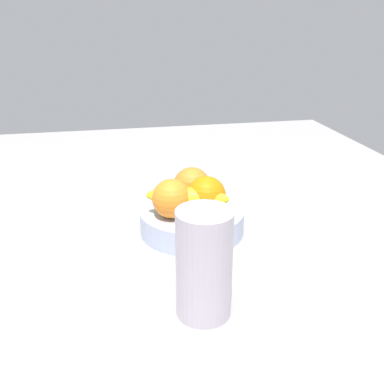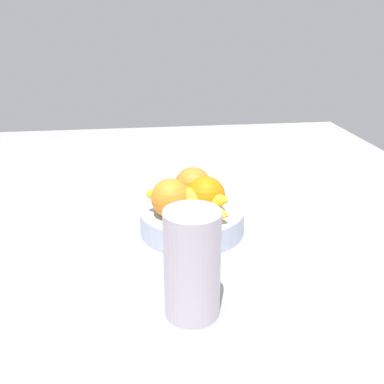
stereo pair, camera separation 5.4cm
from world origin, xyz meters
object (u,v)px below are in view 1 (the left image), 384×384
orange_front_left (192,185)px  thermos_tumbler (204,264)px  orange_front_right (172,199)px  orange_center (208,195)px  banana_bunch (189,202)px  fruit_bowl (192,220)px

orange_front_left → thermos_tumbler: 30.95cm
orange_front_right → orange_front_left: bearing=-40.8°
orange_front_left → orange_center: bearing=-160.7°
orange_front_left → orange_front_right: 8.18cm
orange_front_left → thermos_tumbler: thermos_tumbler is taller
banana_bunch → orange_front_right: bearing=80.0°
orange_front_left → orange_center: (-6.00, -2.10, 0.00)cm
orange_front_right → orange_center: same height
orange_front_right → orange_center: 7.45cm
orange_front_right → fruit_bowl: bearing=-61.4°
fruit_bowl → orange_center: 7.47cm
orange_front_right → thermos_tumbler: (-24.47, -1.16, -0.35)cm
fruit_bowl → thermos_tumbler: bearing=172.6°
orange_front_right → banana_bunch: bearing=-100.0°
thermos_tumbler → banana_bunch: bearing=-5.2°
fruit_bowl → orange_front_right: bearing=118.6°
orange_front_left → banana_bunch: size_ratio=0.46×
fruit_bowl → banana_bunch: bearing=157.0°
orange_front_right → banana_bunch: 3.51cm
orange_center → thermos_tumbler: thermos_tumbler is taller
fruit_bowl → thermos_tumbler: thermos_tumbler is taller
orange_front_left → orange_front_right: size_ratio=1.00×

